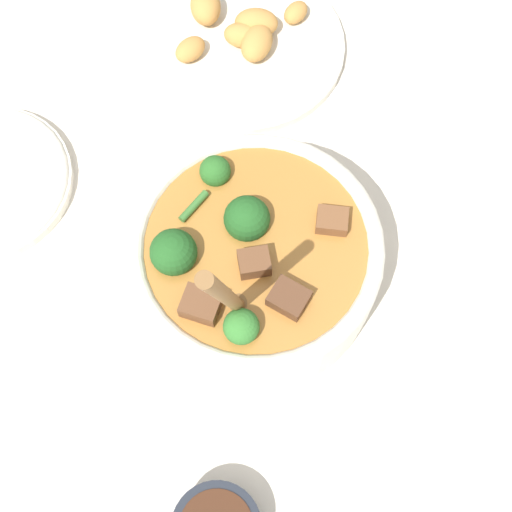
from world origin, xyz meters
name	(u,v)px	position (x,y,z in m)	size (l,w,h in m)	color
ground_plane	(256,277)	(0.00, 0.00, 0.00)	(4.00, 4.00, 0.00)	silver
stew_bowl	(255,258)	(0.00, 0.00, 0.05)	(0.24, 0.24, 0.29)	white
food_plate	(242,41)	(0.29, 0.04, 0.01)	(0.24, 0.24, 0.04)	silver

